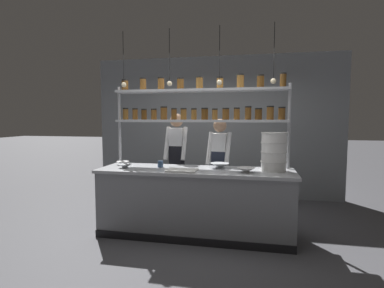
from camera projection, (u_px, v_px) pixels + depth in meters
ground_plane at (195, 234)px, 4.18m from camera, size 40.00×40.00×0.00m
back_wall at (215, 127)px, 6.21m from camera, size 5.07×0.12×2.87m
prep_counter at (195, 202)px, 4.14m from camera, size 2.67×0.76×0.92m
spice_shelf_unit at (201, 108)px, 4.35m from camera, size 2.56×0.28×2.24m
chef_left at (177, 157)px, 4.91m from camera, size 0.37×0.30×1.69m
chef_center at (220, 163)px, 4.64m from camera, size 0.39×0.32×1.61m
container_stack at (274, 152)px, 3.95m from camera, size 0.34×0.34×0.51m
cutting_board at (182, 170)px, 3.95m from camera, size 0.40×0.26×0.02m
prep_bowl_near_left at (246, 170)px, 3.85m from camera, size 0.24×0.24×0.06m
prep_bowl_center_front at (125, 166)px, 4.21m from camera, size 0.19×0.19×0.05m
prep_bowl_center_back at (220, 166)px, 4.18m from camera, size 0.26×0.26×0.07m
prep_bowl_near_right at (123, 163)px, 4.51m from camera, size 0.19×0.19×0.05m
serving_cup_front at (160, 164)px, 4.28m from camera, size 0.08×0.08×0.09m
pendant_light_row at (194, 80)px, 4.00m from camera, size 2.11×0.07×0.77m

